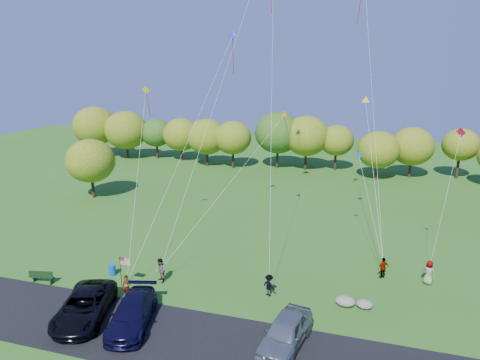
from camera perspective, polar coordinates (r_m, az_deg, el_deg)
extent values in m
plane|color=#2E601B|center=(28.99, -2.90, -16.40)|extent=(140.00, 140.00, 0.00)
cube|color=black|center=(25.88, -6.07, -20.72)|extent=(44.00, 6.00, 0.06)
cylinder|color=#3B2815|center=(76.88, -18.33, 4.00)|extent=(0.36, 0.36, 2.69)
ellipsoid|color=#1E4F15|center=(76.35, -18.54, 6.43)|extent=(6.04, 6.04, 5.43)
cylinder|color=#3B2815|center=(73.42, -14.85, 3.87)|extent=(0.36, 0.36, 2.95)
ellipsoid|color=#1E4F15|center=(72.84, -15.04, 6.60)|extent=(6.37, 6.37, 5.73)
cylinder|color=#3B2815|center=(70.08, -12.56, 3.55)|extent=(0.36, 0.36, 3.07)
ellipsoid|color=#1E4F15|center=(69.43, -12.74, 6.67)|extent=(7.17, 7.17, 6.45)
cylinder|color=#3B2815|center=(69.71, -7.55, 3.75)|extent=(0.36, 0.36, 3.14)
ellipsoid|color=#1E4F15|center=(69.12, -7.65, 6.56)|extent=(5.80, 5.80, 5.22)
cylinder|color=#3B2815|center=(66.38, -5.09, 3.26)|extent=(0.36, 0.36, 3.17)
ellipsoid|color=#326C1B|center=(65.75, -5.16, 6.25)|extent=(5.91, 5.91, 5.32)
cylinder|color=#3B2815|center=(65.26, -0.33, 3.07)|extent=(0.36, 0.36, 3.07)
ellipsoid|color=#326C1B|center=(64.61, -0.34, 6.15)|extent=(6.18, 6.18, 5.56)
cylinder|color=#3B2815|center=(63.16, 4.52, 2.38)|extent=(0.36, 0.36, 2.56)
ellipsoid|color=#326C1B|center=(62.59, 4.58, 5.01)|extent=(5.11, 5.11, 4.60)
cylinder|color=#3B2815|center=(62.42, 9.20, 1.94)|extent=(0.36, 0.36, 2.26)
ellipsoid|color=#326C1B|center=(61.75, 9.33, 4.96)|extent=(6.81, 6.81, 6.13)
cylinder|color=#3B2815|center=(64.46, 13.53, 2.36)|extent=(0.36, 0.36, 2.78)
ellipsoid|color=#1E4F15|center=(63.83, 13.71, 5.31)|extent=(6.08, 6.08, 5.47)
cylinder|color=#3B2815|center=(61.40, 17.11, 1.42)|extent=(0.36, 0.36, 2.64)
ellipsoid|color=#326C1B|center=(60.69, 17.37, 4.71)|extent=(6.96, 6.96, 6.27)
cylinder|color=#3B2815|center=(64.39, 22.33, 1.55)|extent=(0.36, 0.36, 2.61)
ellipsoid|color=#326C1B|center=(63.77, 22.63, 4.41)|extent=(6.09, 6.09, 5.48)
cylinder|color=#3B2815|center=(63.47, 27.27, 0.63)|extent=(0.36, 0.36, 2.24)
ellipsoid|color=#1E4F15|center=(62.82, 27.63, 3.56)|extent=(6.77, 6.77, 6.09)
cylinder|color=#3B2815|center=(53.10, -19.02, -0.85)|extent=(0.36, 0.36, 2.60)
ellipsoid|color=#326C1B|center=(52.37, -19.31, 2.43)|extent=(5.60, 5.60, 5.04)
imported|color=black|center=(28.87, -20.04, -15.51)|extent=(4.32, 6.41, 1.63)
imported|color=black|center=(27.40, -14.18, -16.87)|extent=(3.50, 5.78, 1.57)
imported|color=gray|center=(25.09, 6.07, -19.55)|extent=(2.77, 5.22, 1.69)
imported|color=#4C4C59|center=(30.39, -14.86, -13.59)|extent=(0.66, 0.52, 1.61)
imported|color=#4C4C59|center=(31.78, -10.56, -11.79)|extent=(1.11, 1.10, 1.81)
imported|color=#4C4C59|center=(29.76, 3.90, -13.83)|extent=(1.14, 0.98, 1.53)
imported|color=#4C4C59|center=(33.56, 18.55, -11.04)|extent=(0.98, 0.88, 1.60)
imported|color=#4C4C59|center=(33.82, 23.86, -11.21)|extent=(1.03, 0.92, 1.78)
cube|color=black|center=(34.49, -24.79, -11.68)|extent=(1.73, 0.48, 0.06)
cube|color=black|center=(34.25, -25.03, -11.36)|extent=(1.72, 0.42, 0.53)
cube|color=black|center=(35.04, -25.66, -11.74)|extent=(0.17, 0.44, 0.41)
cube|color=black|center=(34.13, -23.81, -12.24)|extent=(0.17, 0.44, 0.41)
cylinder|color=#0C4ABA|center=(33.82, -16.68, -11.42)|extent=(0.54, 0.54, 0.81)
cylinder|color=black|center=(31.79, -15.62, -11.66)|extent=(0.05, 0.05, 2.25)
cube|color=red|center=(31.24, -15.09, -10.46)|extent=(0.81, 0.54, 0.02)
cube|color=navy|center=(31.30, -15.49, -10.11)|extent=(0.32, 0.02, 0.25)
ellipsoid|color=gray|center=(29.61, 13.87, -15.42)|extent=(1.28, 1.00, 0.64)
ellipsoid|color=gray|center=(29.69, 16.28, -15.62)|extent=(1.05, 0.87, 0.54)
cone|color=#1E15DA|center=(37.48, -1.00, 18.80)|extent=(0.95, 0.40, 0.90)
cone|color=gold|center=(38.37, 16.42, 10.15)|extent=(0.76, 0.39, 0.69)
cube|color=red|center=(32.47, 27.39, 5.69)|extent=(0.53, 0.53, 0.70)
cube|color=yellow|center=(36.53, -12.47, 11.64)|extent=(0.70, 0.26, 0.67)
cube|color=#147ED1|center=(37.10, 15.58, 3.22)|extent=(0.64, 0.25, 0.62)
cone|color=#D1690E|center=(39.95, 5.88, 8.64)|extent=(0.87, 0.59, 0.80)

